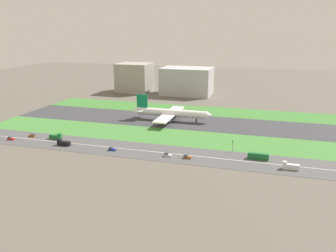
% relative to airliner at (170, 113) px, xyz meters
% --- Properties ---
extents(ground_plane, '(800.00, 800.00, 0.00)m').
position_rel_airliner_xyz_m(ground_plane, '(14.30, -0.00, -6.23)').
color(ground_plane, '#5B564C').
extents(runway, '(280.00, 46.00, 0.10)m').
position_rel_airliner_xyz_m(runway, '(14.30, -0.00, -6.18)').
color(runway, '#38383D').
rests_on(runway, ground_plane).
extents(grass_median_north, '(280.00, 36.00, 0.10)m').
position_rel_airliner_xyz_m(grass_median_north, '(14.30, 41.00, -6.18)').
color(grass_median_north, '#3D7A33').
rests_on(grass_median_north, ground_plane).
extents(grass_median_south, '(280.00, 36.00, 0.10)m').
position_rel_airliner_xyz_m(grass_median_south, '(14.30, -41.00, -6.18)').
color(grass_median_south, '#427F38').
rests_on(grass_median_south, ground_plane).
extents(highway, '(280.00, 28.00, 0.10)m').
position_rel_airliner_xyz_m(highway, '(14.30, -73.00, -6.18)').
color(highway, '#4C4C4F').
rests_on(highway, ground_plane).
extents(highway_centerline, '(266.00, 0.50, 0.01)m').
position_rel_airliner_xyz_m(highway_centerline, '(14.30, -73.00, -6.13)').
color(highway_centerline, silver).
rests_on(highway_centerline, highway).
extents(airliner, '(65.00, 56.00, 19.70)m').
position_rel_airliner_xyz_m(airliner, '(0.00, 0.00, 0.00)').
color(airliner, white).
rests_on(airliner, runway).
extents(truck_2, '(8.40, 2.50, 4.00)m').
position_rel_airliner_xyz_m(truck_2, '(-46.52, -78.00, -4.56)').
color(truck_2, black).
rests_on(truck_2, highway).
extents(car_3, '(4.40, 1.80, 2.00)m').
position_rel_airliner_xyz_m(car_3, '(-13.39, -78.00, -5.31)').
color(car_3, navy).
rests_on(car_3, highway).
extents(car_2, '(4.40, 1.80, 2.00)m').
position_rel_airliner_xyz_m(car_2, '(-77.06, -68.00, -5.31)').
color(car_2, brown).
rests_on(car_2, highway).
extents(car_0, '(4.40, 1.80, 2.00)m').
position_rel_airliner_xyz_m(car_0, '(-86.19, -78.00, -5.31)').
color(car_0, '#B2191E').
rests_on(car_0, highway).
extents(car_4, '(4.40, 1.80, 2.00)m').
position_rel_airliner_xyz_m(car_4, '(21.39, -78.00, -5.31)').
color(car_4, silver).
rests_on(car_4, highway).
extents(bus_0, '(11.60, 2.50, 3.50)m').
position_rel_airliner_xyz_m(bus_0, '(71.27, -68.00, -4.41)').
color(bus_0, '#19662D').
rests_on(bus_0, highway).
extents(truck_1, '(8.40, 2.50, 4.00)m').
position_rel_airliner_xyz_m(truck_1, '(88.03, -78.00, -4.56)').
color(truck_1, silver).
rests_on(truck_1, highway).
extents(car_1, '(4.40, 1.80, 2.00)m').
position_rel_airliner_xyz_m(car_1, '(32.83, -78.00, -5.31)').
color(car_1, brown).
rests_on(car_1, highway).
extents(truck_0, '(8.40, 2.50, 4.00)m').
position_rel_airliner_xyz_m(truck_0, '(-58.67, -68.00, -4.56)').
color(truck_0, '#19662D').
rests_on(truck_0, highway).
extents(traffic_light, '(0.36, 0.50, 7.20)m').
position_rel_airliner_xyz_m(traffic_light, '(56.02, -60.01, -1.94)').
color(traffic_light, '#4C4C51').
rests_on(traffic_light, highway).
extents(terminal_building, '(36.41, 31.95, 32.21)m').
position_rel_airliner_xyz_m(terminal_building, '(-75.70, 114.00, 9.87)').
color(terminal_building, '#9E998E').
rests_on(terminal_building, ground_plane).
extents(hangar_building, '(53.87, 35.54, 29.25)m').
position_rel_airliner_xyz_m(hangar_building, '(-14.44, 114.00, 8.39)').
color(hangar_building, '#B2B2B7').
rests_on(hangar_building, ground_plane).
extents(fuel_tank_west, '(18.50, 18.50, 13.58)m').
position_rel_airliner_xyz_m(fuel_tank_west, '(-6.70, 159.00, 0.56)').
color(fuel_tank_west, silver).
rests_on(fuel_tank_west, ground_plane).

